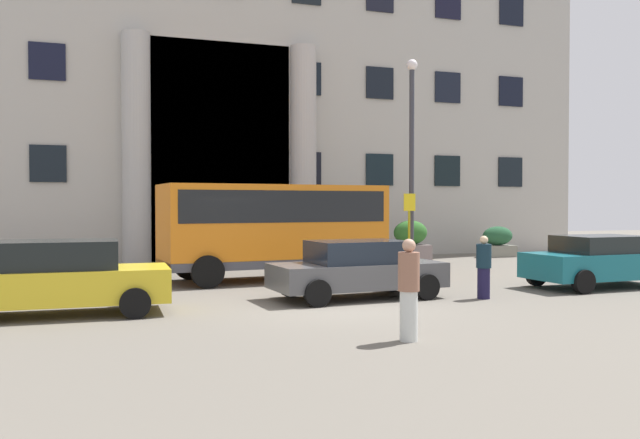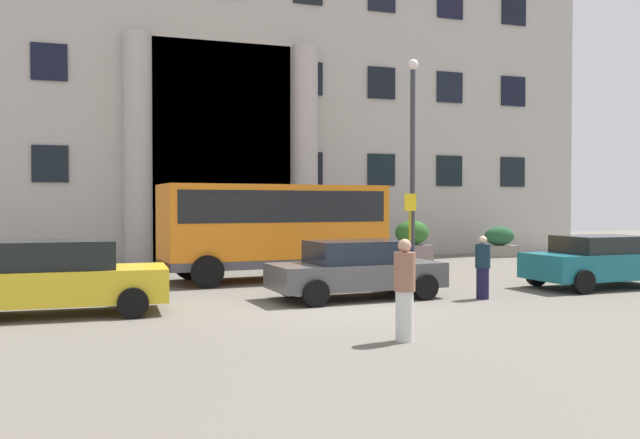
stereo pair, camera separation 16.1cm
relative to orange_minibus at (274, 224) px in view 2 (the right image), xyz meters
The scene contains 13 objects.
ground_plane 5.77m from the orange_minibus, 89.57° to the right, with size 80.00×64.00×0.12m, color #645E54.
office_building_facade 13.83m from the orange_minibus, 89.80° to the left, with size 33.85×9.80×17.29m.
orange_minibus is the anchor object (origin of this frame).
bus_stop_sign 5.43m from the orange_minibus, 15.35° to the left, with size 0.44×0.08×2.65m.
hedge_planter_entrance_left 12.57m from the orange_minibus, 24.65° to the left, with size 1.50×0.78×1.32m.
hedge_planter_far_west 8.58m from the orange_minibus, 34.67° to the left, with size 1.51×0.91×1.63m.
hedge_planter_east 5.83m from the orange_minibus, 59.43° to the left, with size 2.10×0.93×1.57m.
parked_coupe_end 7.61m from the orange_minibus, 141.25° to the right, with size 4.52×2.01×1.54m.
parked_sedan_far 4.63m from the orange_minibus, 78.68° to the right, with size 4.27×2.17×1.41m.
parked_sedan_second 9.31m from the orange_minibus, 30.07° to the right, with size 4.18×2.12×1.43m.
pedestrian_woman_dark_dress 9.39m from the orange_minibus, 91.21° to the right, with size 0.36×0.36×1.71m.
pedestrian_child_trailing 6.72m from the orange_minibus, 55.73° to the right, with size 0.36×0.36×1.53m.
lamppost_plaza_centre 6.75m from the orange_minibus, 21.75° to the left, with size 0.40×0.40×7.51m.
Camera 2 is at (-5.08, -13.84, 2.30)m, focal length 37.19 mm.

